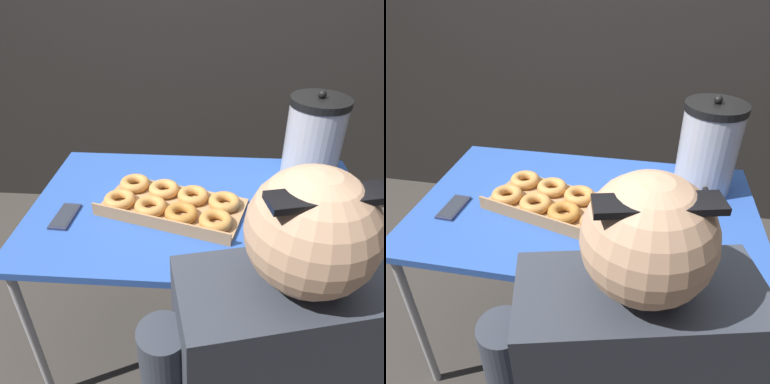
{
  "view_description": "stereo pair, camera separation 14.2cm",
  "coord_description": "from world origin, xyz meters",
  "views": [
    {
      "loc": [
        0.05,
        -1.19,
        1.62
      ],
      "look_at": [
        -0.03,
        0.0,
        0.84
      ],
      "focal_mm": 35.0,
      "sensor_mm": 36.0,
      "label": 1
    },
    {
      "loc": [
        0.19,
        -1.17,
        1.62
      ],
      "look_at": [
        -0.03,
        0.0,
        0.84
      ],
      "focal_mm": 35.0,
      "sensor_mm": 36.0,
      "label": 2
    }
  ],
  "objects": [
    {
      "name": "ground_plane",
      "position": [
        0.0,
        0.0,
        0.0
      ],
      "size": [
        12.0,
        12.0,
        0.0
      ],
      "primitive_type": "plane",
      "color": "#3D3833"
    },
    {
      "name": "cell_phone",
      "position": [
        -0.5,
        -0.11,
        0.78
      ],
      "size": [
        0.08,
        0.16,
        0.01
      ],
      "rotation": [
        0.0,
        0.0,
        -0.05
      ],
      "color": "#2D334C",
      "rests_on": "folding_table"
    },
    {
      "name": "donut_box",
      "position": [
        -0.1,
        -0.03,
        0.8
      ],
      "size": [
        0.59,
        0.41,
        0.05
      ],
      "rotation": [
        0.0,
        0.0,
        -0.28
      ],
      "color": "tan",
      "rests_on": "folding_table"
    },
    {
      "name": "coffee_urn",
      "position": [
        0.45,
        0.22,
        0.96
      ],
      "size": [
        0.23,
        0.26,
        0.39
      ],
      "color": "#B7B7BC",
      "rests_on": "folding_table"
    },
    {
      "name": "folding_table",
      "position": [
        0.0,
        0.0,
        0.73
      ],
      "size": [
        1.3,
        0.81,
        0.78
      ],
      "color": "#2D56B2",
      "rests_on": "ground"
    }
  ]
}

